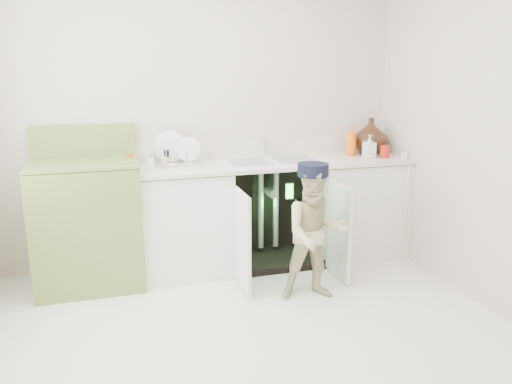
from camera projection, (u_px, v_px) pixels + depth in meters
ground at (249, 338)px, 3.17m from camera, size 3.50×3.50×0.00m
room_shell at (248, 143)px, 2.87m from camera, size 6.00×5.50×1.26m
counter_run at (275, 209)px, 4.35m from camera, size 2.44×1.02×1.23m
avocado_stove at (88, 222)px, 3.88m from camera, size 0.79×0.65×1.23m
repair_worker at (315, 232)px, 3.63m from camera, size 0.54×0.66×1.01m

